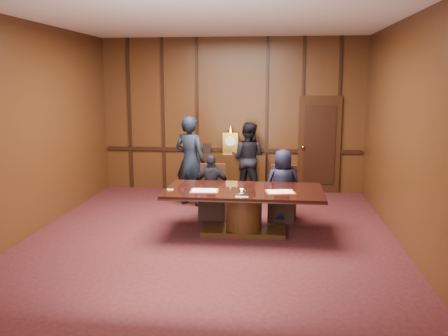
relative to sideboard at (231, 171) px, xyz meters
name	(u,v)px	position (x,y,z in m)	size (l,w,h in m)	color
room	(216,132)	(0.07, -3.12, 1.24)	(7.00, 7.04, 3.50)	black
sideboard	(231,171)	(0.00, 0.00, 0.00)	(1.60, 0.45, 1.54)	black
conference_table	(244,204)	(0.51, -2.97, 0.02)	(2.62, 1.32, 0.76)	black
folder_left	(204,191)	(-0.12, -3.18, 0.28)	(0.48, 0.36, 0.02)	#A2260F
folder_right	(280,192)	(1.11, -3.13, 0.28)	(0.51, 0.40, 0.02)	#A2260F
inkstand	(242,192)	(0.51, -3.42, 0.33)	(0.20, 0.14, 0.12)	white
notepad	(170,190)	(-0.69, -3.16, 0.28)	(0.10, 0.07, 0.01)	tan
chair_left	(212,202)	(-0.14, -2.09, -0.19)	(0.50, 0.50, 0.99)	black
chair_right	(282,204)	(1.17, -2.09, -0.19)	(0.53, 0.53, 0.99)	black
signatory_left	(212,187)	(-0.14, -2.17, 0.12)	(0.71, 0.29, 1.20)	black
signatory_right	(283,185)	(1.16, -2.17, 0.18)	(0.65, 0.42, 1.33)	black
witness_left	(190,161)	(-0.71, -1.21, 0.43)	(0.67, 0.44, 1.84)	black
witness_right	(248,159)	(0.40, -0.17, 0.33)	(0.79, 0.62, 1.63)	black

